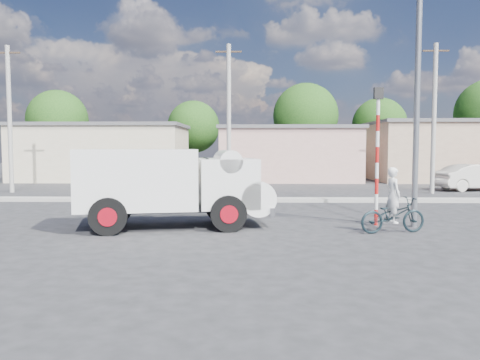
{
  "coord_description": "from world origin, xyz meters",
  "views": [
    {
      "loc": [
        -0.81,
        -13.4,
        2.49
      ],
      "look_at": [
        -1.2,
        3.55,
        1.3
      ],
      "focal_mm": 35.0,
      "sensor_mm": 36.0,
      "label": 1
    }
  ],
  "objects_px": {
    "cyclist": "(393,205)",
    "traffic_pole": "(377,144)",
    "streetlight": "(413,66)",
    "car_cream": "(475,177)",
    "bicycle": "(393,215)",
    "truck": "(175,184)"
  },
  "relations": [
    {
      "from": "bicycle",
      "to": "streetlight",
      "type": "xyz_separation_m",
      "value": [
        0.82,
        1.06,
        4.44
      ]
    },
    {
      "from": "bicycle",
      "to": "cyclist",
      "type": "relative_size",
      "value": 1.23
    },
    {
      "from": "truck",
      "to": "bicycle",
      "type": "xyz_separation_m",
      "value": [
        6.45,
        -0.82,
        -0.83
      ]
    },
    {
      "from": "cyclist",
      "to": "car_cream",
      "type": "distance_m",
      "value": 16.26
    },
    {
      "from": "car_cream",
      "to": "truck",
      "type": "bearing_deg",
      "value": 117.77
    },
    {
      "from": "bicycle",
      "to": "streetlight",
      "type": "bearing_deg",
      "value": -50.1
    },
    {
      "from": "cyclist",
      "to": "traffic_pole",
      "type": "xyz_separation_m",
      "value": [
        -0.12,
        1.36,
        1.79
      ]
    },
    {
      "from": "truck",
      "to": "cyclist",
      "type": "height_order",
      "value": "truck"
    },
    {
      "from": "cyclist",
      "to": "traffic_pole",
      "type": "height_order",
      "value": "traffic_pole"
    },
    {
      "from": "streetlight",
      "to": "truck",
      "type": "bearing_deg",
      "value": -178.13
    },
    {
      "from": "cyclist",
      "to": "streetlight",
      "type": "distance_m",
      "value": 4.37
    },
    {
      "from": "truck",
      "to": "car_cream",
      "type": "bearing_deg",
      "value": 29.68
    },
    {
      "from": "traffic_pole",
      "to": "bicycle",
      "type": "bearing_deg",
      "value": -85.11
    },
    {
      "from": "truck",
      "to": "bicycle",
      "type": "height_order",
      "value": "truck"
    },
    {
      "from": "bicycle",
      "to": "traffic_pole",
      "type": "xyz_separation_m",
      "value": [
        -0.12,
        1.36,
        2.08
      ]
    },
    {
      "from": "car_cream",
      "to": "cyclist",
      "type": "bearing_deg",
      "value": 134.85
    },
    {
      "from": "truck",
      "to": "bicycle",
      "type": "relative_size",
      "value": 3.12
    },
    {
      "from": "car_cream",
      "to": "traffic_pole",
      "type": "bearing_deg",
      "value": 131.7
    },
    {
      "from": "truck",
      "to": "streetlight",
      "type": "bearing_deg",
      "value": -8.43
    },
    {
      "from": "cyclist",
      "to": "car_cream",
      "type": "bearing_deg",
      "value": -45.18
    },
    {
      "from": "cyclist",
      "to": "truck",
      "type": "bearing_deg",
      "value": 70.51
    },
    {
      "from": "truck",
      "to": "car_cream",
      "type": "relative_size",
      "value": 1.35
    }
  ]
}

